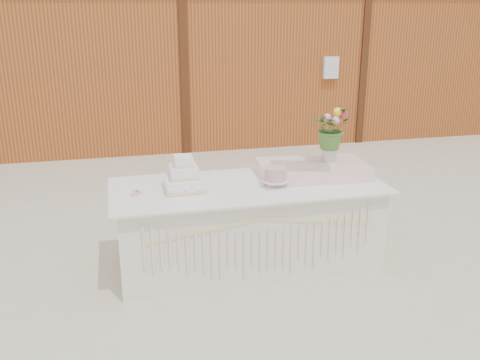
# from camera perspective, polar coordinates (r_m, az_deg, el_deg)

# --- Properties ---
(ground) EXTENTS (80.00, 80.00, 0.00)m
(ground) POSITION_cam_1_polar(r_m,az_deg,el_deg) (5.00, 0.81, -8.92)
(ground) COLOR beige
(ground) RESTS_ON ground
(barn) EXTENTS (12.60, 4.60, 3.30)m
(barn) POSITION_cam_1_polar(r_m,az_deg,el_deg) (10.38, -7.64, 14.73)
(barn) COLOR #A45222
(barn) RESTS_ON ground
(cake_table) EXTENTS (2.40, 1.00, 0.77)m
(cake_table) POSITION_cam_1_polar(r_m,az_deg,el_deg) (4.83, 0.84, -4.85)
(cake_table) COLOR silver
(cake_table) RESTS_ON ground
(wedding_cake) EXTENTS (0.34, 0.34, 0.30)m
(wedding_cake) POSITION_cam_1_polar(r_m,az_deg,el_deg) (4.57, -6.02, 0.19)
(wedding_cake) COLOR white
(wedding_cake) RESTS_ON cake_table
(pink_cake_stand) EXTENTS (0.24, 0.24, 0.17)m
(pink_cake_stand) POSITION_cam_1_polar(r_m,az_deg,el_deg) (4.63, 3.80, 0.42)
(pink_cake_stand) COLOR silver
(pink_cake_stand) RESTS_ON cake_table
(satin_runner) EXTENTS (1.01, 0.63, 0.12)m
(satin_runner) POSITION_cam_1_polar(r_m,az_deg,el_deg) (4.97, 7.75, 1.12)
(satin_runner) COLOR beige
(satin_runner) RESTS_ON cake_table
(flower_vase) EXTENTS (0.12, 0.12, 0.17)m
(flower_vase) POSITION_cam_1_polar(r_m,az_deg,el_deg) (5.02, 9.54, 2.92)
(flower_vase) COLOR silver
(flower_vase) RESTS_ON satin_runner
(bouquet) EXTENTS (0.47, 0.45, 0.40)m
(bouquet) POSITION_cam_1_polar(r_m,az_deg,el_deg) (4.96, 9.72, 6.09)
(bouquet) COLOR #41692A
(bouquet) RESTS_ON flower_vase
(loose_flowers) EXTENTS (0.19, 0.33, 0.02)m
(loose_flowers) POSITION_cam_1_polar(r_m,az_deg,el_deg) (4.60, -10.89, -1.18)
(loose_flowers) COLOR pink
(loose_flowers) RESTS_ON cake_table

